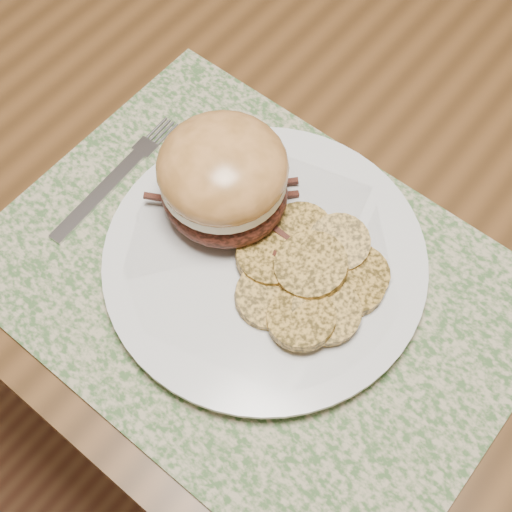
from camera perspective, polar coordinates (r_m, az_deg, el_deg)
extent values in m
plane|color=brown|center=(1.39, 16.41, -14.99)|extent=(3.50, 3.50, 0.00)
cylinder|color=#583619|center=(1.40, 3.81, 19.17)|extent=(0.06, 0.06, 0.71)
cube|color=#3F5F31|center=(0.61, 0.08, -2.29)|extent=(0.45, 0.33, 0.00)
cylinder|color=silver|center=(0.61, 0.71, -0.39)|extent=(0.26, 0.26, 0.02)
ellipsoid|color=black|center=(0.61, -2.57, 5.28)|extent=(0.14, 0.14, 0.05)
cylinder|color=beige|center=(0.59, -2.65, 6.45)|extent=(0.14, 0.14, 0.01)
ellipsoid|color=#B8783C|center=(0.58, -2.70, 7.09)|extent=(0.14, 0.14, 0.06)
cylinder|color=#B88936|center=(0.61, 3.64, 1.96)|extent=(0.06, 0.06, 0.01)
cylinder|color=#B88936|center=(0.60, 6.67, 1.03)|extent=(0.07, 0.07, 0.02)
cylinder|color=#B88936|center=(0.59, 7.41, -2.12)|extent=(0.08, 0.08, 0.02)
cylinder|color=#B88936|center=(0.59, 1.03, -0.07)|extent=(0.07, 0.07, 0.02)
cylinder|color=#B88936|center=(0.58, 4.44, -0.76)|extent=(0.07, 0.07, 0.02)
cylinder|color=#B88936|center=(0.57, 5.64, -4.43)|extent=(0.07, 0.07, 0.01)
cylinder|color=#B88936|center=(0.58, 1.13, -3.25)|extent=(0.08, 0.07, 0.02)
cylinder|color=#B88936|center=(0.57, 3.66, -5.02)|extent=(0.08, 0.08, 0.02)
cylinder|color=#B88936|center=(0.60, 8.08, -1.42)|extent=(0.06, 0.06, 0.01)
cube|color=#B1B1B8|center=(0.67, -12.51, 4.73)|extent=(0.02, 0.12, 0.00)
cube|color=#B1B1B8|center=(0.69, -8.84, 8.56)|extent=(0.02, 0.02, 0.00)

